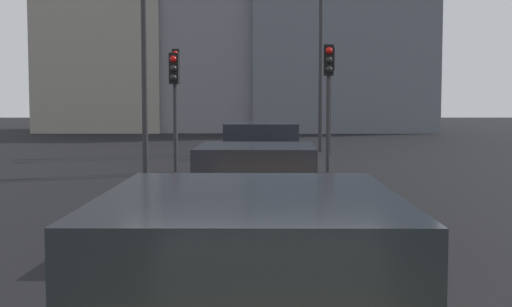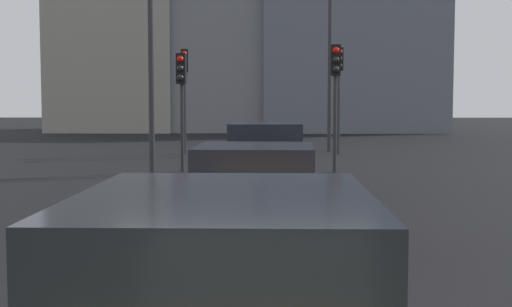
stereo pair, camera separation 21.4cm
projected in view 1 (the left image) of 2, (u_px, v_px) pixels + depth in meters
car_black_lead at (260, 160)px, 15.98m from camera, size 4.32×2.07×1.62m
car_red_second at (256, 197)px, 10.23m from camera, size 4.22×2.22×1.49m
traffic_light_near_left at (330, 78)px, 27.44m from camera, size 0.32×0.30×4.17m
traffic_light_near_right at (176, 79)px, 27.32m from camera, size 0.32×0.30×4.11m
traffic_light_far_left at (174, 86)px, 20.59m from camera, size 0.33×0.30×3.50m
traffic_light_far_right at (329, 81)px, 20.51m from camera, size 0.32×0.28×3.74m
street_lamp_far at (321, 37)px, 28.68m from camera, size 0.56×0.36×8.07m
building_facade_left at (337, 22)px, 49.45m from camera, size 11.21×11.91×15.19m
building_facade_center at (224, 4)px, 49.54m from camera, size 10.54×11.95×17.84m
building_facade_right at (107, 6)px, 48.32m from camera, size 8.75×8.22×17.24m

